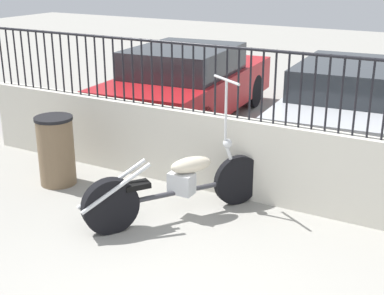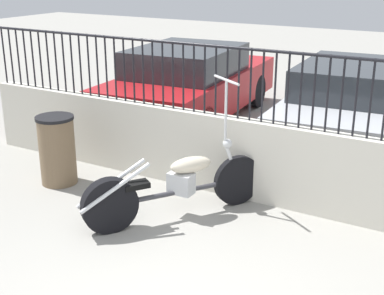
{
  "view_description": "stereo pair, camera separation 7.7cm",
  "coord_description": "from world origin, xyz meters",
  "px_view_note": "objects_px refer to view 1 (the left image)",
  "views": [
    {
      "loc": [
        1.76,
        -2.81,
        2.75
      ],
      "look_at": [
        -1.1,
        2.28,
        0.7
      ],
      "focal_mm": 50.0,
      "sensor_mm": 36.0,
      "label": 1
    },
    {
      "loc": [
        1.83,
        -2.77,
        2.75
      ],
      "look_at": [
        -1.1,
        2.28,
        0.7
      ],
      "focal_mm": 50.0,
      "sensor_mm": 36.0,
      "label": 2
    }
  ],
  "objects_px": {
    "trash_bin": "(56,150)",
    "car_silver": "(352,102)",
    "motorcycle_dark_grey": "(169,188)",
    "car_red": "(188,83)"
  },
  "relations": [
    {
      "from": "car_red",
      "to": "motorcycle_dark_grey",
      "type": "bearing_deg",
      "value": -158.13
    },
    {
      "from": "trash_bin",
      "to": "car_silver",
      "type": "bearing_deg",
      "value": 50.77
    },
    {
      "from": "motorcycle_dark_grey",
      "to": "car_silver",
      "type": "height_order",
      "value": "motorcycle_dark_grey"
    },
    {
      "from": "car_silver",
      "to": "trash_bin",
      "type": "bearing_deg",
      "value": 136.92
    },
    {
      "from": "car_silver",
      "to": "motorcycle_dark_grey",
      "type": "bearing_deg",
      "value": 159.64
    },
    {
      "from": "trash_bin",
      "to": "car_red",
      "type": "relative_size",
      "value": 0.21
    },
    {
      "from": "motorcycle_dark_grey",
      "to": "car_red",
      "type": "height_order",
      "value": "motorcycle_dark_grey"
    },
    {
      "from": "trash_bin",
      "to": "motorcycle_dark_grey",
      "type": "bearing_deg",
      "value": -5.09
    },
    {
      "from": "car_red",
      "to": "car_silver",
      "type": "distance_m",
      "value": 2.89
    },
    {
      "from": "trash_bin",
      "to": "car_red",
      "type": "height_order",
      "value": "car_red"
    }
  ]
}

